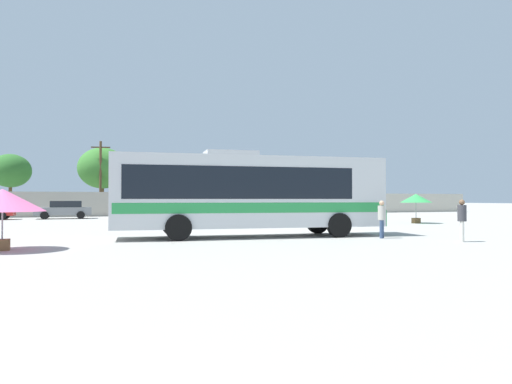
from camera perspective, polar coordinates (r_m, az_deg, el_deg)
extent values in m
plane|color=#A3A099|center=(30.65, -6.82, -3.91)|extent=(300.00, 300.00, 0.00)
cube|color=#B2AD9E|center=(46.97, -12.29, -1.44)|extent=(80.00, 0.30, 2.30)
cube|color=silver|center=(20.18, -0.70, 0.00)|extent=(11.82, 4.13, 2.99)
cube|color=black|center=(20.06, -2.30, 1.03)|extent=(9.76, 3.87, 1.32)
cube|color=green|center=(20.18, -0.70, -1.87)|extent=(11.60, 4.12, 0.42)
cube|color=#19212D|center=(22.29, 13.97, 1.33)|extent=(0.36, 2.28, 1.56)
cube|color=green|center=(22.29, 13.99, -2.98)|extent=(0.41, 2.48, 0.72)
cube|color=#B2B2B2|center=(20.08, -3.11, 4.62)|extent=(2.37, 1.69, 0.24)
cylinder|color=black|center=(22.47, 7.50, -3.70)|extent=(1.07, 0.44, 1.04)
cylinder|color=black|center=(20.22, 10.10, -4.01)|extent=(1.07, 0.44, 1.04)
cylinder|color=black|center=(20.92, -10.03, -3.91)|extent=(1.07, 0.44, 1.04)
cylinder|color=black|center=(18.48, -9.45, -4.31)|extent=(1.07, 0.44, 1.04)
cylinder|color=#33476B|center=(20.27, 15.15, -4.38)|extent=(0.14, 0.14, 0.76)
cylinder|color=#33476B|center=(20.13, 15.04, -4.41)|extent=(0.14, 0.14, 0.76)
cylinder|color=#B7B2A8|center=(20.17, 15.09, -2.46)|extent=(0.44, 0.44, 0.60)
sphere|color=tan|center=(20.16, 15.08, -1.32)|extent=(0.21, 0.21, 0.21)
cylinder|color=silver|center=(19.47, 23.85, -4.45)|extent=(0.15, 0.15, 0.78)
cylinder|color=silver|center=(19.62, 23.83, -4.42)|extent=(0.15, 0.15, 0.78)
cylinder|color=#38383D|center=(19.52, 23.83, -2.38)|extent=(0.46, 0.46, 0.62)
sphere|color=brown|center=(19.51, 23.82, -1.16)|extent=(0.21, 0.21, 0.21)
cylinder|color=gray|center=(33.30, 18.94, -1.97)|extent=(0.05, 0.05, 1.93)
cone|color=green|center=(33.29, 18.93, -0.73)|extent=(2.10, 2.10, 0.58)
cube|color=brown|center=(33.32, 18.94, -3.32)|extent=(0.52, 0.52, 0.36)
cylinder|color=gray|center=(16.88, -28.55, -3.07)|extent=(0.05, 0.05, 1.91)
cone|color=pink|center=(16.87, -28.53, -0.88)|extent=(2.59, 2.59, 0.71)
cube|color=brown|center=(16.93, -28.57, -5.69)|extent=(0.45, 0.45, 0.36)
cylinder|color=black|center=(43.03, -28.24, -2.51)|extent=(0.65, 0.24, 0.64)
cylinder|color=black|center=(41.28, -28.58, -2.58)|extent=(0.65, 0.24, 0.64)
cube|color=slate|center=(41.87, -22.47, -2.16)|extent=(4.44, 1.90, 0.64)
cube|color=black|center=(41.85, -22.16, -1.37)|extent=(2.46, 1.71, 0.52)
cylinder|color=black|center=(41.06, -24.41, -2.62)|extent=(0.65, 0.24, 0.64)
cylinder|color=black|center=(42.82, -24.26, -2.55)|extent=(0.65, 0.24, 0.64)
cylinder|color=black|center=(40.98, -20.60, -2.65)|extent=(0.65, 0.24, 0.64)
cylinder|color=black|center=(42.75, -20.61, -2.57)|extent=(0.65, 0.24, 0.64)
cube|color=maroon|center=(42.80, -13.24, -2.17)|extent=(4.37, 2.01, 0.65)
cube|color=black|center=(42.74, -13.51, -1.38)|extent=(2.44, 1.77, 0.53)
cylinder|color=black|center=(43.96, -11.78, -2.56)|extent=(0.65, 0.25, 0.64)
cylinder|color=black|center=(42.25, -11.23, -2.63)|extent=(0.65, 0.25, 0.64)
cylinder|color=black|center=(43.42, -15.20, -2.57)|extent=(0.65, 0.25, 0.64)
cylinder|color=black|center=(41.68, -14.77, -2.64)|extent=(0.65, 0.25, 0.64)
cube|color=maroon|center=(44.39, -5.13, -2.16)|extent=(4.04, 1.87, 0.61)
cube|color=black|center=(44.32, -5.38, -1.45)|extent=(2.23, 1.70, 0.50)
cylinder|color=black|center=(45.59, -3.94, -2.51)|extent=(0.64, 0.23, 0.64)
cylinder|color=black|center=(43.91, -3.25, -2.58)|extent=(0.64, 0.23, 0.64)
cylinder|color=black|center=(44.92, -6.97, -2.53)|extent=(0.64, 0.23, 0.64)
cylinder|color=black|center=(43.21, -6.39, -2.60)|extent=(0.64, 0.23, 0.64)
cylinder|color=#4C3823|center=(52.26, -3.41, 1.27)|extent=(0.24, 0.24, 7.16)
cube|color=#473321|center=(52.46, -3.41, 4.53)|extent=(1.80, 0.20, 0.12)
cylinder|color=#4C3823|center=(48.29, -18.44, 1.58)|extent=(0.24, 0.24, 7.32)
cube|color=#473321|center=(48.52, -18.43, 5.20)|extent=(1.78, 0.54, 0.12)
cylinder|color=brown|center=(52.29, -27.79, -0.87)|extent=(0.32, 0.32, 3.08)
ellipsoid|color=#2D6628|center=(52.37, -27.77, 2.31)|extent=(3.90, 3.90, 3.32)
cylinder|color=brown|center=(50.61, -18.24, -0.92)|extent=(0.32, 0.32, 3.09)
ellipsoid|color=#38752D|center=(50.71, -18.22, 2.79)|extent=(4.96, 4.96, 4.21)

